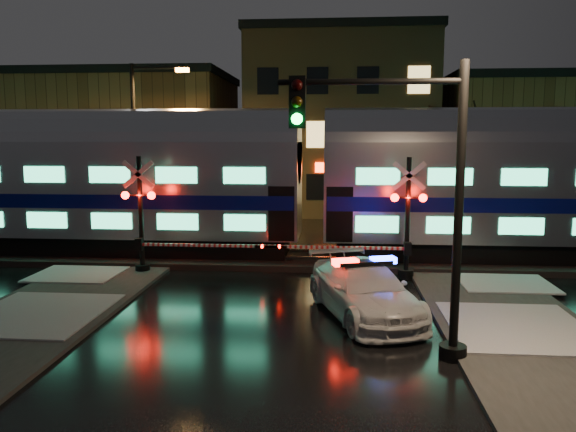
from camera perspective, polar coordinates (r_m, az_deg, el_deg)
The scene contains 12 objects.
ground at distance 18.27m, azimuth -0.82°, elevation -7.94°, with size 120.00×120.00×0.00m, color black.
ballast at distance 23.07m, azimuth 0.41°, elevation -4.26°, with size 90.00×4.20×0.24m, color black.
sidewalk_right at distance 13.38m, azimuth 26.18°, elevation -14.58°, with size 4.00×20.00×0.12m, color #2D2D2D.
building_left at distance 42.15m, azimuth -15.75°, elevation 6.97°, with size 14.00×10.00×9.00m, color brown.
building_mid at distance 39.99m, azimuth 5.28°, elevation 8.99°, with size 12.00×11.00×11.50m, color brown.
building_right at distance 41.66m, azimuth 23.55°, elevation 6.26°, with size 12.00×10.00×8.50m, color brown.
train at distance 22.56m, azimuth 2.47°, elevation 3.84°, with size 51.00×3.12×5.92m.
police_car at distance 16.06m, azimuth 7.72°, elevation -7.44°, with size 3.65×5.59×1.67m.
crossing_signal_right at distance 20.17m, azimuth 11.06°, elevation -1.33°, with size 6.13×0.67×4.34m.
crossing_signal_left at distance 21.17m, azimuth -13.89°, elevation -0.98°, with size 6.13×0.67×4.34m.
traffic_light at distance 12.63m, azimuth 12.39°, elevation 1.08°, with size 4.30×0.74×6.64m.
streetlight at distance 28.10m, azimuth -14.78°, elevation 7.46°, with size 2.83×0.30×8.48m.
Camera 1 is at (1.74, -17.48, 5.00)m, focal length 35.00 mm.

